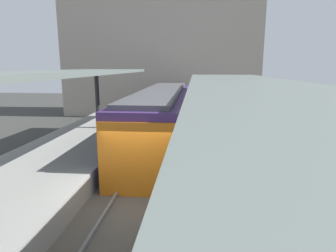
% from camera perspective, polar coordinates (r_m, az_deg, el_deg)
% --- Properties ---
extents(ground_plane, '(80.00, 80.00, 0.00)m').
position_cam_1_polar(ground_plane, '(9.96, -6.47, -15.72)').
color(ground_plane, '#383835').
extents(platform_left, '(4.40, 28.00, 1.00)m').
position_cam_1_polar(platform_left, '(11.12, -26.48, -11.08)').
color(platform_left, '#9E9E99').
rests_on(platform_left, ground_plane).
extents(platform_right, '(4.40, 28.00, 1.00)m').
position_cam_1_polar(platform_right, '(9.74, 16.58, -13.53)').
color(platform_right, '#9E9E99').
rests_on(platform_right, ground_plane).
extents(track_ballast, '(3.20, 28.00, 0.20)m').
position_cam_1_polar(track_ballast, '(9.91, -6.49, -15.21)').
color(track_ballast, '#59544C').
rests_on(track_ballast, ground_plane).
extents(rail_near_side, '(0.08, 28.00, 0.14)m').
position_cam_1_polar(rail_near_side, '(10.00, -10.68, -14.00)').
color(rail_near_side, slate).
rests_on(rail_near_side, track_ballast).
extents(rail_far_side, '(0.08, 28.00, 0.14)m').
position_cam_1_polar(rail_far_side, '(9.72, -2.21, -14.57)').
color(rail_far_side, slate).
rests_on(rail_far_side, track_ballast).
extents(commuter_train, '(2.78, 14.62, 3.10)m').
position_cam_1_polar(commuter_train, '(16.64, -1.29, 1.85)').
color(commuter_train, '#472D6B').
rests_on(commuter_train, track_ballast).
extents(canopy_left, '(4.18, 21.00, 3.40)m').
position_cam_1_polar(canopy_left, '(11.54, -24.55, 9.21)').
color(canopy_left, '#333335').
rests_on(canopy_left, platform_left).
extents(canopy_right, '(4.18, 21.00, 3.04)m').
position_cam_1_polar(canopy_right, '(10.24, 16.20, 7.60)').
color(canopy_right, '#333335').
rests_on(canopy_right, platform_right).
extents(platform_bench, '(1.40, 0.41, 0.86)m').
position_cam_1_polar(platform_bench, '(8.81, 15.66, -9.41)').
color(platform_bench, black).
rests_on(platform_bench, platform_right).
extents(platform_sign, '(0.90, 0.08, 2.21)m').
position_cam_1_polar(platform_sign, '(5.26, 19.46, -10.76)').
color(platform_sign, '#262628').
rests_on(platform_sign, platform_right).
extents(passenger_mid_platform, '(0.36, 0.36, 1.69)m').
position_cam_1_polar(passenger_mid_platform, '(14.05, 9.30, 0.48)').
color(passenger_mid_platform, '#998460').
rests_on(passenger_mid_platform, platform_right).
extents(station_building_backdrop, '(18.00, 6.00, 11.00)m').
position_cam_1_polar(station_building_backdrop, '(28.84, -1.19, 13.54)').
color(station_building_backdrop, '#A89E8E').
rests_on(station_building_backdrop, ground_plane).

